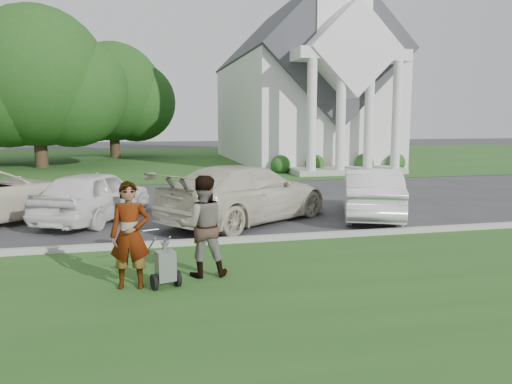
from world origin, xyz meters
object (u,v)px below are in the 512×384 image
object	(u,v)px
tree_back	(113,97)
car_b	(94,195)
person_left	(130,236)
car_d	(371,193)
parking_meter_near	(209,211)
church	(300,76)
person_right	(203,227)
car_c	(246,194)
striping_cart	(165,267)
tree_left	(37,83)

from	to	relation	value
tree_back	car_b	size ratio (longest dim) A/B	2.19
person_left	car_d	size ratio (longest dim) A/B	0.41
tree_back	car_d	distance (m)	28.79
tree_back	parking_meter_near	size ratio (longest dim) A/B	7.00
church	tree_back	xyz separation A→B (m)	(-13.01, 6.87, -1.21)
person_right	parking_meter_near	world-z (taller)	person_right
person_right	parking_meter_near	distance (m)	2.10
tree_back	car_d	xyz separation A→B (m)	(8.68, -27.16, -3.99)
car_c	car_d	bearing A→B (deg)	-128.09
person_left	parking_meter_near	xyz separation A→B (m)	(1.69, 2.46, -0.06)
church	striping_cart	distance (m)	28.15
striping_cart	car_b	distance (m)	6.67
person_right	parking_meter_near	bearing A→B (deg)	-97.97
church	striping_cart	xyz separation A→B (m)	(-10.68, -25.44, -5.55)
car_b	car_d	world-z (taller)	car_b
tree_back	car_c	world-z (taller)	tree_back
church	car_d	world-z (taller)	church
car_c	car_d	size ratio (longest dim) A/B	1.26
person_right	tree_back	bearing A→B (deg)	-81.62
person_right	car_d	bearing A→B (deg)	-137.76
person_left	car_d	distance (m)	8.56
tree_left	person_left	bearing A→B (deg)	-76.62
striping_cart	person_left	world-z (taller)	person_left
tree_left	parking_meter_near	size ratio (longest dim) A/B	7.73
church	person_right	size ratio (longest dim) A/B	12.76
tree_back	car_d	bearing A→B (deg)	-72.28
car_d	car_b	bearing A→B (deg)	12.81
car_b	car_c	xyz separation A→B (m)	(4.25, -1.15, 0.07)
church	tree_left	size ratio (longest dim) A/B	2.27
striping_cart	parking_meter_near	xyz separation A→B (m)	(1.12, 2.60, 0.48)
church	car_d	xyz separation A→B (m)	(-4.33, -20.29, -5.20)
striping_cart	person_right	size ratio (longest dim) A/B	0.55
striping_cart	car_d	distance (m)	8.19
church	tree_back	bearing A→B (deg)	152.15
tree_left	tree_back	distance (m)	8.95
car_b	car_d	xyz separation A→B (m)	(8.05, -1.28, -0.01)
person_left	car_b	bearing A→B (deg)	107.12
person_left	tree_back	bearing A→B (deg)	100.12
church	person_right	world-z (taller)	church
tree_left	tree_back	bearing A→B (deg)	63.43
person_left	car_b	size ratio (longest dim) A/B	0.42
striping_cart	person_right	world-z (taller)	person_right
tree_back	car_c	distance (m)	27.74
church	striping_cart	bearing A→B (deg)	-112.77
parking_meter_near	car_c	size ratio (longest dim) A/B	0.24
church	person_left	distance (m)	28.15
church	car_c	world-z (taller)	church
tree_back	car_d	world-z (taller)	tree_back
striping_cart	church	bearing A→B (deg)	50.88
person_left	parking_meter_near	world-z (taller)	person_left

